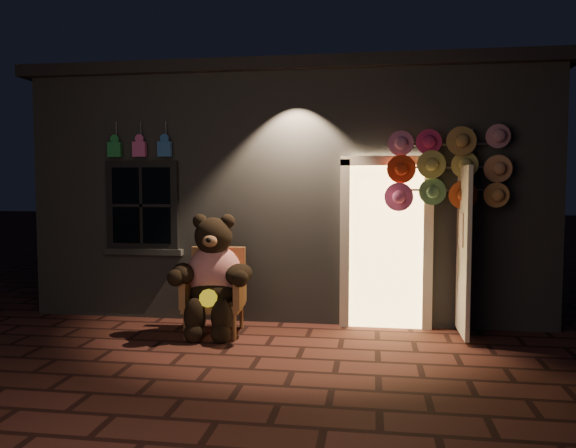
# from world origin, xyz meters

# --- Properties ---
(ground) EXTENTS (60.00, 60.00, 0.00)m
(ground) POSITION_xyz_m (0.00, 0.00, 0.00)
(ground) COLOR #552820
(ground) RESTS_ON ground
(shop_building) EXTENTS (7.30, 5.95, 3.51)m
(shop_building) POSITION_xyz_m (0.00, 3.99, 1.74)
(shop_building) COLOR slate
(shop_building) RESTS_ON ground
(wicker_armchair) EXTENTS (0.76, 0.70, 1.04)m
(wicker_armchair) POSITION_xyz_m (-0.73, 0.90, 0.52)
(wicker_armchair) COLOR #A1663E
(wicker_armchair) RESTS_ON ground
(teddy_bear) EXTENTS (1.08, 0.87, 1.48)m
(teddy_bear) POSITION_xyz_m (-0.73, 0.77, 0.73)
(teddy_bear) COLOR red
(teddy_bear) RESTS_ON ground
(hat_rack) EXTENTS (1.43, 0.22, 2.53)m
(hat_rack) POSITION_xyz_m (2.07, 1.28, 2.02)
(hat_rack) COLOR #59595E
(hat_rack) RESTS_ON ground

